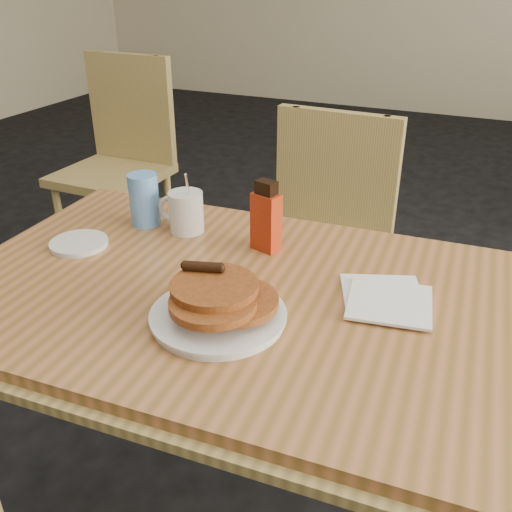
{
  "coord_description": "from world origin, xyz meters",
  "views": [
    {
      "loc": [
        0.45,
        -0.88,
        1.35
      ],
      "look_at": [
        0.04,
        0.03,
        0.83
      ],
      "focal_mm": 40.0,
      "sensor_mm": 36.0,
      "label": 1
    }
  ],
  "objects": [
    {
      "name": "chair_wall_extra",
      "position": [
        -1.18,
        1.21,
        0.59
      ],
      "size": [
        0.45,
        0.45,
        0.98
      ],
      "rotation": [
        0.0,
        0.0,
        -0.01
      ],
      "color": "tan",
      "rests_on": "floor"
    },
    {
      "name": "blue_tumbler",
      "position": [
        -0.36,
        0.22,
        0.82
      ],
      "size": [
        0.08,
        0.08,
        0.13
      ],
      "primitive_type": "cylinder",
      "rotation": [
        0.0,
        0.0,
        0.08
      ],
      "color": "#5D95DA",
      "rests_on": "main_table"
    },
    {
      "name": "napkin_stack",
      "position": [
        0.29,
        0.1,
        0.76
      ],
      "size": [
        0.21,
        0.22,
        0.01
      ],
      "rotation": [
        0.0,
        0.0,
        0.36
      ],
      "color": "white",
      "rests_on": "main_table"
    },
    {
      "name": "side_saucer",
      "position": [
        -0.43,
        0.05,
        0.76
      ],
      "size": [
        0.16,
        0.16,
        0.01
      ],
      "primitive_type": "cylinder",
      "rotation": [
        0.0,
        0.0,
        0.21
      ],
      "color": "silver",
      "rests_on": "main_table"
    },
    {
      "name": "chair_main_far",
      "position": [
        -0.05,
        0.78,
        0.55
      ],
      "size": [
        0.44,
        0.44,
        0.93
      ],
      "rotation": [
        0.0,
        0.0,
        -0.05
      ],
      "color": "tan",
      "rests_on": "floor"
    },
    {
      "name": "coffee_mug",
      "position": [
        -0.24,
        0.23,
        0.8
      ],
      "size": [
        0.12,
        0.09,
        0.16
      ],
      "rotation": [
        0.0,
        0.0,
        -0.27
      ],
      "color": "silver",
      "rests_on": "main_table"
    },
    {
      "name": "syrup_bottle",
      "position": [
        -0.02,
        0.22,
        0.83
      ],
      "size": [
        0.07,
        0.06,
        0.17
      ],
      "rotation": [
        0.0,
        0.0,
        -0.28
      ],
      "color": "maroon",
      "rests_on": "main_table"
    },
    {
      "name": "pancake_plate",
      "position": [
        0.02,
        -0.1,
        0.78
      ],
      "size": [
        0.26,
        0.26,
        0.1
      ],
      "rotation": [
        0.0,
        0.0,
        -0.15
      ],
      "color": "silver",
      "rests_on": "main_table"
    },
    {
      "name": "main_table",
      "position": [
        -0.03,
        0.02,
        0.71
      ],
      "size": [
        1.24,
        0.87,
        0.75
      ],
      "rotation": [
        0.0,
        0.0,
        0.05
      ],
      "color": "#A7653B",
      "rests_on": "floor"
    }
  ]
}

